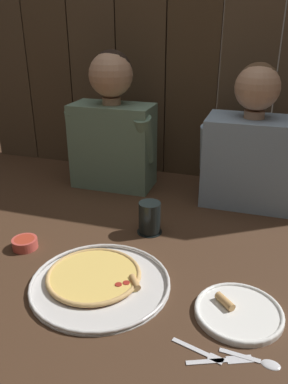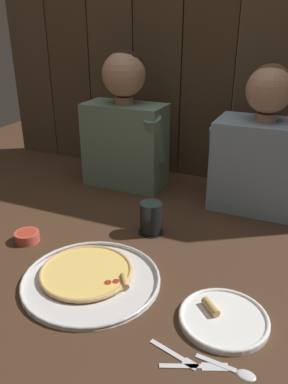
{
  "view_description": "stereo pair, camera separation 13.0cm",
  "coord_description": "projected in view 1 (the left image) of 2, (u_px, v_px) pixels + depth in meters",
  "views": [
    {
      "loc": [
        0.35,
        -1.04,
        0.71
      ],
      "look_at": [
        -0.02,
        0.1,
        0.18
      ],
      "focal_mm": 36.07,
      "sensor_mm": 36.0,
      "label": 1
    },
    {
      "loc": [
        0.47,
        -0.99,
        0.71
      ],
      "look_at": [
        -0.02,
        0.1,
        0.18
      ],
      "focal_mm": 36.07,
      "sensor_mm": 36.0,
      "label": 2
    }
  ],
  "objects": [
    {
      "name": "diner_left",
      "position": [
        112.0,
        125.0,
        1.71
      ],
      "size": [
        0.4,
        0.21,
        0.6
      ],
      "color": "slate",
      "rests_on": "ground"
    },
    {
      "name": "wooden_backdrop_wall",
      "position": [
        193.0,
        48.0,
        1.71
      ],
      "size": [
        2.19,
        0.03,
        1.2
      ],
      "color": "#4F3D2B",
      "rests_on": "ground"
    },
    {
      "name": "table_knife",
      "position": [
        220.0,
        360.0,
        0.88
      ],
      "size": [
        0.15,
        0.08,
        0.01
      ],
      "color": "silver",
      "rests_on": "ground"
    },
    {
      "name": "dipping_bowl",
      "position": [
        25.0,
        243.0,
        1.31
      ],
      "size": [
        0.09,
        0.09,
        0.04
      ],
      "color": "#CC4C42",
      "rests_on": "ground"
    },
    {
      "name": "diner_right",
      "position": [
        251.0,
        145.0,
        1.56
      ],
      "size": [
        0.4,
        0.24,
        0.57
      ],
      "color": "#849EB7",
      "rests_on": "ground"
    },
    {
      "name": "table_spoon",
      "position": [
        261.0,
        361.0,
        0.88
      ],
      "size": [
        0.14,
        0.03,
        0.01
      ],
      "color": "silver",
      "rests_on": "ground"
    },
    {
      "name": "ground_plane",
      "position": [
        140.0,
        253.0,
        1.29
      ],
      "size": [
        3.2,
        3.2,
        0.0
      ],
      "primitive_type": "plane",
      "color": "#422B1C"
    },
    {
      "name": "drinking_glass",
      "position": [
        150.0,
        218.0,
        1.39
      ],
      "size": [
        0.09,
        0.09,
        0.12
      ],
      "color": "black",
      "rests_on": "ground"
    },
    {
      "name": "dinner_plate",
      "position": [
        238.0,
        311.0,
        1.02
      ],
      "size": [
        0.23,
        0.23,
        0.03
      ],
      "color": "white",
      "rests_on": "ground"
    },
    {
      "name": "pizza_tray",
      "position": [
        98.0,
        280.0,
        1.14
      ],
      "size": [
        0.41,
        0.41,
        0.03
      ],
      "color": "silver",
      "rests_on": "ground"
    },
    {
      "name": "table_fork",
      "position": [
        200.0,
        351.0,
        0.9
      ],
      "size": [
        0.13,
        0.05,
        0.01
      ],
      "color": "silver",
      "rests_on": "ground"
    }
  ]
}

